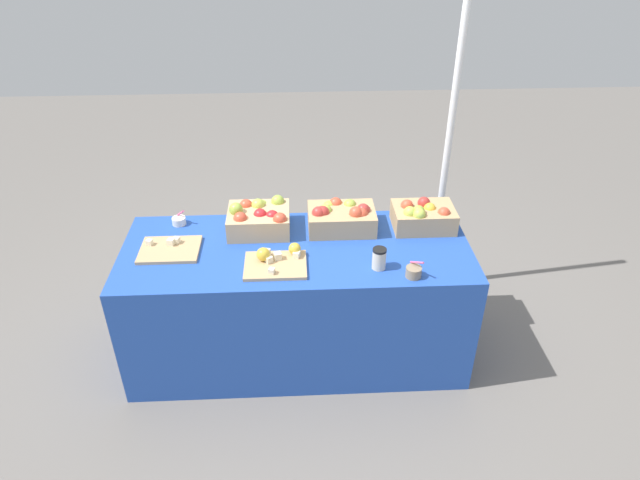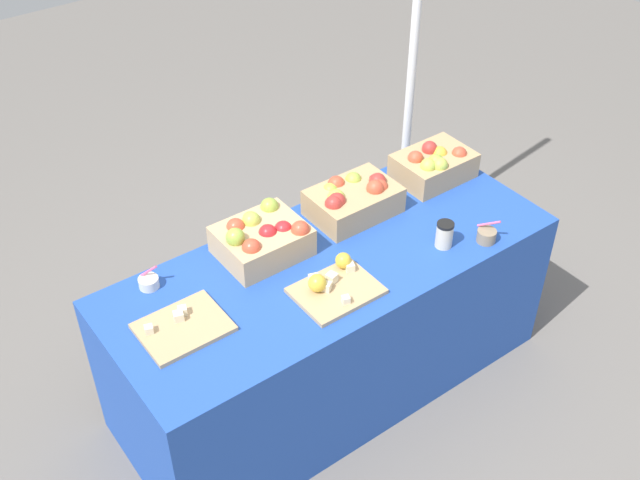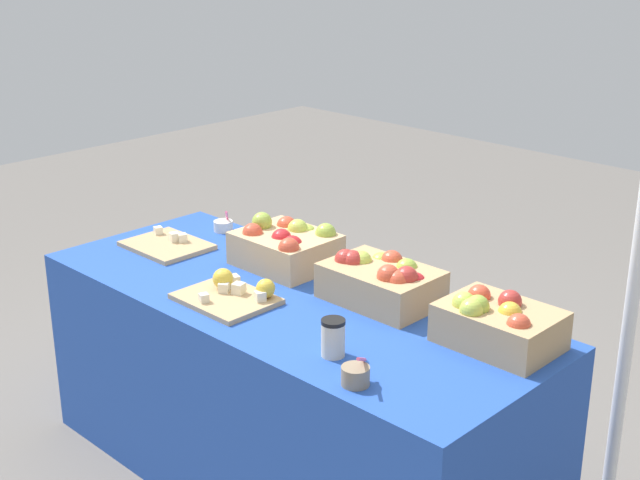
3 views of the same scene
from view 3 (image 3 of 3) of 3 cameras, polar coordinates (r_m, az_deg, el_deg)
The scene contains 10 objects.
ground_plane at distance 3.40m, azimuth -2.01°, elevation -15.12°, with size 10.00×10.00×0.00m, color slate.
table at distance 3.20m, azimuth -2.09°, elevation -9.68°, with size 1.90×0.76×0.74m, color #234CAD.
apple_crate_left at distance 2.71m, azimuth 11.34°, elevation -5.26°, with size 0.35×0.25×0.17m.
apple_crate_middle at distance 2.97m, azimuth 4.00°, elevation -2.61°, with size 0.38×0.26×0.17m.
apple_crate_right at distance 3.27m, azimuth -2.19°, elevation -0.38°, with size 0.34×0.28×0.18m.
cutting_board_front at distance 3.01m, azimuth -5.74°, elevation -3.43°, with size 0.32×0.25×0.09m.
cutting_board_back at distance 3.53m, azimuth -9.82°, elevation -0.30°, with size 0.32×0.25×0.05m.
sample_bowl_near at distance 3.68m, azimuth -6.23°, elevation 0.93°, with size 0.08×0.08×0.10m.
sample_bowl_mid at distance 2.47m, azimuth 2.31°, elevation -8.69°, with size 0.08×0.09×0.11m.
coffee_cup at distance 2.61m, azimuth 0.85°, elevation -6.30°, with size 0.07×0.07×0.12m.
Camera 3 is at (2.03, -1.91, 1.94)m, focal length 49.73 mm.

